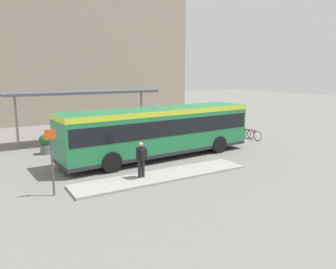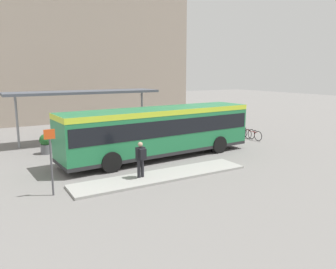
{
  "view_description": "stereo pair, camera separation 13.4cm",
  "coord_description": "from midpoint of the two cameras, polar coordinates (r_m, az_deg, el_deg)",
  "views": [
    {
      "loc": [
        -9.37,
        -16.86,
        5.05
      ],
      "look_at": [
        0.6,
        0.0,
        1.34
      ],
      "focal_mm": 35.0,
      "sensor_mm": 36.0,
      "label": 1
    },
    {
      "loc": [
        -9.25,
        -16.93,
        5.05
      ],
      "look_at": [
        0.6,
        0.0,
        1.34
      ],
      "focal_mm": 35.0,
      "sensor_mm": 36.0,
      "label": 2
    }
  ],
  "objects": [
    {
      "name": "ground_plane",
      "position": [
        19.94,
        -1.3,
        -3.94
      ],
      "size": [
        120.0,
        120.0,
        0.0
      ],
      "primitive_type": "plane",
      "color": "slate"
    },
    {
      "name": "curb_island",
      "position": [
        16.19,
        -0.78,
        -7.22
      ],
      "size": [
        9.01,
        1.8,
        0.12
      ],
      "color": "#9E9E99",
      "rests_on": "ground_plane"
    },
    {
      "name": "city_bus",
      "position": [
        19.57,
        -1.3,
        1.01
      ],
      "size": [
        12.15,
        3.36,
        2.98
      ],
      "rotation": [
        0.0,
        0.0,
        0.06
      ],
      "color": "#237A47",
      "rests_on": "ground_plane"
    },
    {
      "name": "pedestrian_waiting",
      "position": [
        15.54,
        -4.49,
        -3.99
      ],
      "size": [
        0.43,
        0.46,
        1.73
      ],
      "rotation": [
        0.0,
        0.0,
        1.63
      ],
      "color": "#232328",
      "rests_on": "curb_island"
    },
    {
      "name": "bicycle_red",
      "position": [
        25.78,
        14.71,
        -0.05
      ],
      "size": [
        0.48,
        1.79,
        0.77
      ],
      "rotation": [
        0.0,
        0.0,
        1.61
      ],
      "color": "black",
      "rests_on": "ground_plane"
    },
    {
      "name": "bicycle_black",
      "position": [
        26.45,
        13.71,
        0.27
      ],
      "size": [
        0.48,
        1.81,
        0.78
      ],
      "rotation": [
        0.0,
        0.0,
        -1.63
      ],
      "color": "black",
      "rests_on": "ground_plane"
    },
    {
      "name": "bicycle_yellow",
      "position": [
        27.03,
        12.51,
        0.46
      ],
      "size": [
        0.48,
        1.61,
        0.7
      ],
      "rotation": [
        0.0,
        0.0,
        1.63
      ],
      "color": "black",
      "rests_on": "ground_plane"
    },
    {
      "name": "station_shelter",
      "position": [
        24.98,
        -14.21,
        7.03
      ],
      "size": [
        10.99,
        2.72,
        3.73
      ],
      "color": "#4C515B",
      "rests_on": "ground_plane"
    },
    {
      "name": "potted_planter_near_shelter",
      "position": [
        21.96,
        -20.34,
        -1.45
      ],
      "size": [
        0.76,
        0.76,
        1.27
      ],
      "color": "slate",
      "rests_on": "ground_plane"
    },
    {
      "name": "platform_sign",
      "position": [
        14.26,
        -19.44,
        -4.07
      ],
      "size": [
        0.44,
        0.08,
        2.8
      ],
      "color": "#4C4C51",
      "rests_on": "ground_plane"
    },
    {
      "name": "station_building",
      "position": [
        42.11,
        -20.66,
        15.71
      ],
      "size": [
        29.19,
        15.65,
        18.37
      ],
      "color": "gray",
      "rests_on": "ground_plane"
    }
  ]
}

